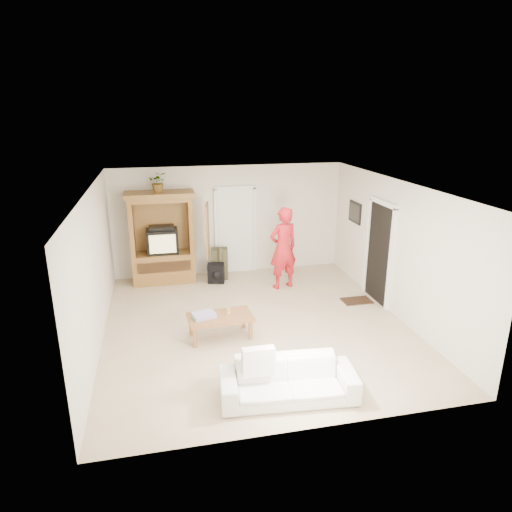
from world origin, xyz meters
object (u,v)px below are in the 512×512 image
(armoire, at_px, (164,244))
(coffee_table, at_px, (220,318))
(sofa, at_px, (288,380))
(man, at_px, (283,248))

(armoire, xyz_separation_m, coffee_table, (0.86, -3.01, -0.55))
(sofa, xyz_separation_m, coffee_table, (-0.66, 1.96, 0.09))
(armoire, relative_size, sofa, 1.12)
(man, distance_m, coffee_table, 2.72)
(sofa, height_order, coffee_table, sofa)
(man, xyz_separation_m, sofa, (-1.04, -4.00, -0.65))
(man, relative_size, sofa, 0.98)
(man, height_order, sofa, man)
(man, bearing_deg, armoire, -35.78)
(sofa, bearing_deg, man, 80.34)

